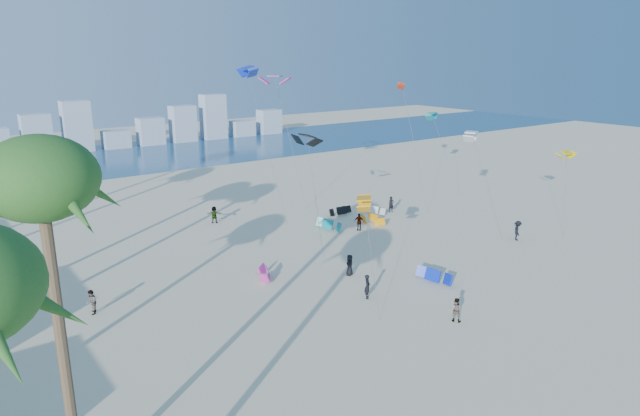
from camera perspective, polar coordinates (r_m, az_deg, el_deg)
ground at (r=32.40m, az=13.01°, el=-14.71°), size 220.00×220.00×0.00m
ocean at (r=93.78m, az=-22.36°, el=4.38°), size 220.00×220.00×0.00m
kitesurfer_near at (r=38.57m, az=4.79°, el=-7.87°), size 0.70×0.73×1.69m
kitesurfer_mid at (r=36.35m, az=13.48°, el=-9.91°), size 0.88×0.93×1.53m
kitesurfers_far at (r=49.12m, az=1.19°, el=-2.65°), size 35.43×21.90×1.75m
grounded_kites at (r=50.69m, az=3.71°, el=-2.56°), size 19.32×19.67×0.99m
flying_kites at (r=53.41m, az=3.38°, el=9.59°), size 29.17×30.85×15.38m
distant_skyline at (r=102.72m, az=-24.59°, el=6.76°), size 85.00×3.00×8.40m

